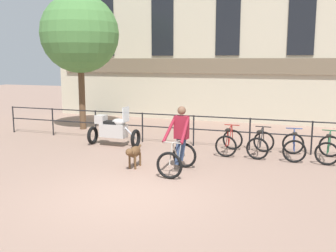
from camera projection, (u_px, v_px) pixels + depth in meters
name	position (u px, v px, depth m)	size (l,w,h in m)	color
ground_plane	(127.00, 195.00, 8.49)	(60.00, 60.00, 0.00)	#8E7060
canal_railing	(194.00, 125.00, 13.20)	(15.05, 0.05, 1.05)	black
cyclist_with_bike	(179.00, 143.00, 10.12)	(0.73, 1.20, 1.70)	black
dog	(134.00, 153.00, 10.53)	(0.28, 0.99, 0.61)	brown
parked_motorcycle	(113.00, 130.00, 13.22)	(1.76, 0.65, 1.35)	black
parked_bicycle_near_lamp	(229.00, 142.00, 12.20)	(0.67, 1.12, 0.86)	black
parked_bicycle_mid_left	(261.00, 144.00, 11.89)	(0.73, 1.15, 0.86)	black
parked_bicycle_mid_right	(294.00, 146.00, 11.57)	(0.73, 1.15, 0.86)	black
parked_bicycle_far_end	(329.00, 149.00, 11.25)	(0.79, 1.18, 0.86)	black
tree_canalside_left	(80.00, 34.00, 15.89)	(3.18, 3.18, 5.52)	brown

